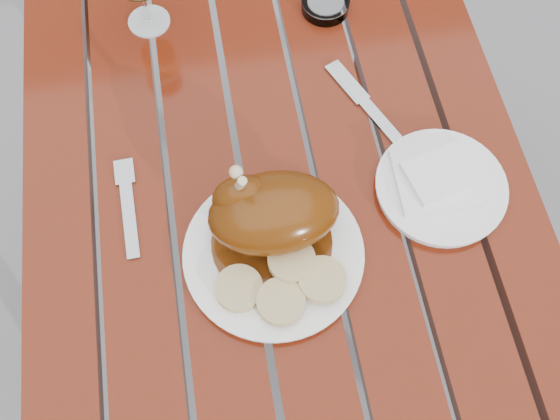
% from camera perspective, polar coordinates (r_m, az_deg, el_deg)
% --- Properties ---
extents(ground, '(60.00, 60.00, 0.00)m').
position_cam_1_polar(ground, '(1.71, -0.47, -7.28)').
color(ground, slate).
rests_on(ground, ground).
extents(table, '(0.80, 1.20, 0.75)m').
position_cam_1_polar(table, '(1.36, -0.59, -2.31)').
color(table, maroon).
rests_on(table, ground).
extents(dinner_plate, '(0.34, 0.34, 0.02)m').
position_cam_1_polar(dinner_plate, '(0.93, -0.59, -4.06)').
color(dinner_plate, white).
rests_on(dinner_plate, table).
extents(roast_duck, '(0.19, 0.18, 0.14)m').
position_cam_1_polar(roast_duck, '(0.89, -1.00, -0.18)').
color(roast_duck, '#4F2309').
rests_on(roast_duck, dinner_plate).
extents(bread_dumplings, '(0.19, 0.13, 0.03)m').
position_cam_1_polar(bread_dumplings, '(0.89, 0.31, -6.63)').
color(bread_dumplings, tan).
rests_on(bread_dumplings, dinner_plate).
extents(side_plate, '(0.26, 0.26, 0.02)m').
position_cam_1_polar(side_plate, '(1.00, 14.49, 2.02)').
color(side_plate, white).
rests_on(side_plate, table).
extents(napkin, '(0.13, 0.12, 0.01)m').
position_cam_1_polar(napkin, '(0.99, 13.97, 2.80)').
color(napkin, white).
rests_on(napkin, side_plate).
extents(ashtray, '(0.09, 0.09, 0.02)m').
position_cam_1_polar(ashtray, '(1.19, 4.17, 18.20)').
color(ashtray, '#B2B7BC').
rests_on(ashtray, table).
extents(fork, '(0.02, 0.16, 0.01)m').
position_cam_1_polar(fork, '(0.99, -13.66, -0.15)').
color(fork, gray).
rests_on(fork, table).
extents(knife, '(0.10, 0.20, 0.01)m').
position_cam_1_polar(knife, '(1.06, 9.20, 8.00)').
color(knife, gray).
rests_on(knife, table).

